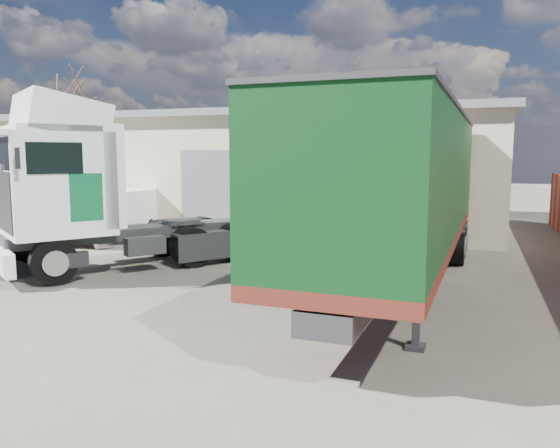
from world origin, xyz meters
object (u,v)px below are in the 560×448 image
(panel_van, at_px, (108,215))
(box_trailer, at_px, (401,182))
(orange_skip, at_px, (54,210))
(tractor_unit, at_px, (91,198))
(bare_tree, at_px, (72,87))

(panel_van, bearing_deg, box_trailer, -27.92)
(box_trailer, height_order, orange_skip, box_trailer)
(tractor_unit, xyz_separation_m, orange_skip, (-8.03, 7.35, -1.31))
(bare_tree, relative_size, panel_van, 1.91)
(bare_tree, xyz_separation_m, box_trailer, (24.07, -16.72, -5.21))
(bare_tree, distance_m, panel_van, 18.86)
(bare_tree, height_order, box_trailer, bare_tree)
(tractor_unit, relative_size, orange_skip, 2.32)
(tractor_unit, distance_m, orange_skip, 10.97)
(box_trailer, bearing_deg, panel_van, 162.76)
(orange_skip, bearing_deg, panel_van, -17.92)
(box_trailer, bearing_deg, bare_tree, 146.82)
(tractor_unit, relative_size, panel_van, 1.54)
(box_trailer, bearing_deg, orange_skip, 160.40)
(panel_van, relative_size, orange_skip, 1.51)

